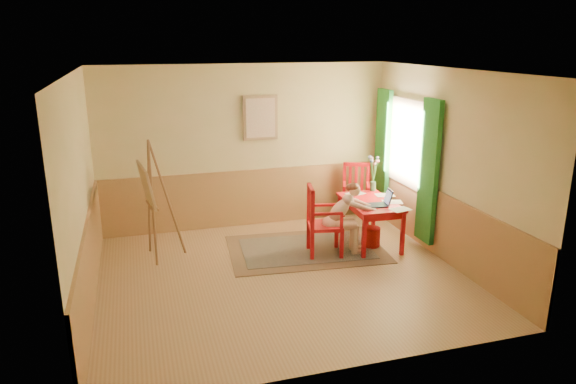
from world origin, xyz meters
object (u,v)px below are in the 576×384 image
object	(u,v)px
chair_back	(356,194)
laptop	(380,202)
figure	(344,215)
easel	(149,190)
table	(370,207)
chair_left	(321,221)

from	to	relation	value
chair_back	laptop	world-z (taller)	chair_back
figure	easel	xyz separation A→B (m)	(-2.81, 0.64, 0.46)
table	chair_left	xyz separation A→B (m)	(-0.89, -0.19, -0.09)
table	chair_back	distance (m)	1.03
table	chair_back	size ratio (longest dim) A/B	1.15
chair_back	figure	size ratio (longest dim) A/B	0.95
laptop	table	bearing A→B (deg)	98.57
chair_left	easel	xyz separation A→B (m)	(-2.46, 0.59, 0.53)
laptop	easel	world-z (taller)	easel
chair_left	chair_back	distance (m)	1.62
figure	chair_left	bearing A→B (deg)	171.30
chair_back	figure	world-z (taller)	figure
figure	laptop	bearing A→B (deg)	-0.60
table	laptop	world-z (taller)	laptop
laptop	chair_left	bearing A→B (deg)	176.39
chair_left	figure	xyz separation A→B (m)	(0.34, -0.05, 0.08)
easel	chair_left	bearing A→B (deg)	-13.40
table	chair_left	distance (m)	0.91
table	laptop	size ratio (longest dim) A/B	2.81
figure	easel	world-z (taller)	easel
figure	laptop	world-z (taller)	figure
easel	laptop	bearing A→B (deg)	-10.78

